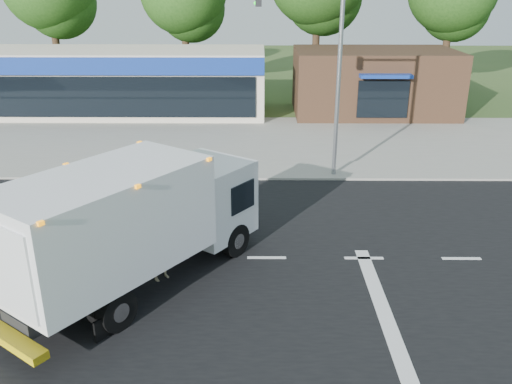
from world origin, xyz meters
TOP-DOWN VIEW (x-y plane):
  - ground at (0.00, 0.00)m, footprint 120.00×120.00m
  - road_asphalt at (0.00, 0.00)m, footprint 60.00×14.00m
  - sidewalk at (0.00, 8.20)m, footprint 60.00×2.40m
  - parking_apron at (0.00, 14.00)m, footprint 60.00×9.00m
  - lane_markings at (1.35, -1.35)m, footprint 55.20×7.00m
  - ems_box_truck at (-3.60, -1.70)m, footprint 6.76×8.08m
  - emergency_worker at (-3.02, -1.27)m, footprint 0.75×0.75m
  - retail_strip_mall at (-9.00, 19.93)m, footprint 18.00×6.20m
  - brown_storefront at (7.00, 19.98)m, footprint 10.00×6.70m
  - traffic_signal_pole at (2.35, 7.60)m, footprint 3.51×0.25m

SIDE VIEW (x-z plane):
  - ground at x=0.00m, z-range 0.00..0.00m
  - road_asphalt at x=0.00m, z-range -0.01..0.01m
  - parking_apron at x=0.00m, z-range 0.00..0.02m
  - lane_markings at x=1.35m, z-range 0.01..0.02m
  - sidewalk at x=0.00m, z-range 0.00..0.12m
  - emergency_worker at x=-3.02m, z-range -0.02..1.85m
  - brown_storefront at x=7.00m, z-range 0.00..4.00m
  - retail_strip_mall at x=-9.00m, z-range 0.01..4.01m
  - ems_box_truck at x=-3.60m, z-range 0.28..3.89m
  - traffic_signal_pole at x=2.35m, z-range 0.92..8.92m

